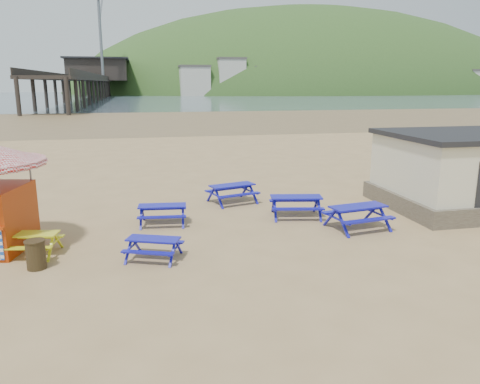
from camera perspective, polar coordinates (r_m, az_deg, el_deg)
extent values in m
plane|color=tan|center=(16.88, -0.52, -4.52)|extent=(400.00, 400.00, 0.00)
plane|color=olive|center=(71.01, -9.62, 8.85)|extent=(400.00, 400.00, 0.00)
plane|color=#445561|center=(185.85, -11.37, 11.34)|extent=(400.00, 400.00, 0.00)
cube|color=#0D08A7|center=(17.50, -9.47, -1.65)|extent=(1.80, 0.85, 0.05)
cube|color=#0D08A7|center=(18.13, -9.35, -2.01)|extent=(1.76, 0.41, 0.05)
cube|color=#0D08A7|center=(17.01, -9.53, -3.03)|extent=(1.76, 0.41, 0.05)
cube|color=#0D08A7|center=(20.33, -0.95, 0.85)|extent=(2.08, 1.28, 0.05)
cube|color=#0D08A7|center=(20.96, -1.78, 0.37)|extent=(1.94, 0.81, 0.05)
cube|color=#0D08A7|center=(19.84, -0.08, -0.36)|extent=(1.94, 0.81, 0.05)
cube|color=#0D08A7|center=(18.31, 6.87, -0.60)|extent=(2.08, 1.12, 0.05)
cube|color=#0D08A7|center=(19.02, 6.57, -1.03)|extent=(1.99, 0.64, 0.05)
cube|color=#0D08A7|center=(17.76, 7.14, -2.07)|extent=(1.99, 0.64, 0.05)
cube|color=#0D08A7|center=(14.13, -10.53, -5.64)|extent=(1.66, 1.13, 0.04)
cube|color=#0D08A7|center=(14.66, -9.81, -5.90)|extent=(1.52, 0.77, 0.04)
cube|color=#0D08A7|center=(13.75, -11.22, -7.26)|extent=(1.52, 0.77, 0.04)
cube|color=#0D08A7|center=(17.20, 14.21, -1.73)|extent=(2.14, 1.11, 0.06)
cube|color=#0D08A7|center=(17.81, 12.89, -2.20)|extent=(2.06, 0.61, 0.06)
cube|color=#0D08A7|center=(16.76, 15.50, -3.32)|extent=(2.06, 0.61, 0.06)
cube|color=#C2CB17|center=(15.57, -24.27, -4.68)|extent=(1.74, 0.92, 0.05)
cube|color=#C2CB17|center=(16.13, -23.46, -4.96)|extent=(1.66, 0.52, 0.05)
cube|color=#C2CB17|center=(15.17, -24.94, -6.23)|extent=(1.66, 0.52, 0.05)
cylinder|color=#352714|center=(14.46, -23.62, -7.05)|extent=(0.53, 0.53, 0.81)
cylinder|color=#352714|center=(14.33, -23.77, -5.49)|extent=(0.57, 0.57, 0.04)
cube|color=#665B4C|center=(22.18, 26.52, -0.68)|extent=(7.40, 5.40, 0.70)
cube|color=beige|center=(21.91, 26.92, 3.13)|extent=(7.00, 5.00, 2.30)
cube|color=black|center=(21.76, 27.24, 6.24)|extent=(7.30, 5.30, 0.20)
cube|color=black|center=(191.32, -17.01, 12.87)|extent=(9.00, 220.00, 0.60)
cube|color=black|center=(202.35, -16.84, 14.00)|extent=(22.00, 30.00, 8.00)
cube|color=black|center=(202.50, -16.92, 15.22)|extent=(24.00, 32.00, 0.60)
cylinder|color=slate|center=(180.75, -16.61, 17.36)|extent=(1.00, 1.00, 28.00)
cube|color=slate|center=(196.10, -16.57, 20.82)|extent=(0.60, 25.63, 12.38)
ellipsoid|color=#2D4C1E|center=(263.28, 8.74, 9.72)|extent=(264.00, 144.00, 108.00)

